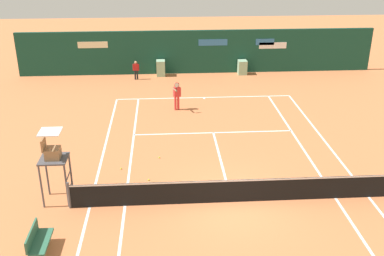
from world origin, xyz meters
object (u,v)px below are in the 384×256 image
at_px(ball_kid_right_post, 136,69).
at_px(tennis_ball_by_sideline, 121,169).
at_px(umpire_chair, 53,156).
at_px(tennis_ball_near_service_line, 149,180).
at_px(player_on_baseline, 177,94).
at_px(player_bench, 38,240).
at_px(tennis_ball_mid_court, 159,157).

height_order(ball_kid_right_post, tennis_ball_by_sideline, ball_kid_right_post).
height_order(umpire_chair, ball_kid_right_post, umpire_chair).
distance_m(tennis_ball_by_sideline, tennis_ball_near_service_line, 1.59).
bearing_deg(tennis_ball_by_sideline, player_on_baseline, 69.01).
xyz_separation_m(player_bench, ball_kid_right_post, (2.21, 18.21, 0.23)).
distance_m(player_bench, player_on_baseline, 13.17).
bearing_deg(tennis_ball_near_service_line, ball_kid_right_post, 94.70).
xyz_separation_m(umpire_chair, tennis_ball_mid_court, (3.80, 3.22, -1.84)).
bearing_deg(tennis_ball_mid_court, tennis_ball_by_sideline, -150.48).
bearing_deg(player_bench, tennis_ball_by_sideline, 158.25).
relative_size(player_on_baseline, tennis_ball_mid_court, 26.59).
bearing_deg(tennis_ball_by_sideline, ball_kid_right_post, 89.71).
bearing_deg(tennis_ball_mid_court, player_bench, -120.96).
xyz_separation_m(player_on_baseline, tennis_ball_near_service_line, (-1.44, -7.93, -0.92)).
xyz_separation_m(player_bench, tennis_ball_by_sideline, (2.15, 5.38, -0.47)).
xyz_separation_m(ball_kid_right_post, tennis_ball_mid_court, (1.57, -11.90, -0.71)).
relative_size(ball_kid_right_post, tennis_ball_mid_court, 18.91).
xyz_separation_m(tennis_ball_by_sideline, tennis_ball_mid_court, (1.64, 0.93, 0.00)).
bearing_deg(ball_kid_right_post, player_bench, 81.84).
xyz_separation_m(ball_kid_right_post, tennis_ball_by_sideline, (-0.07, -12.83, -0.71)).
relative_size(tennis_ball_by_sideline, tennis_ball_mid_court, 1.00).
bearing_deg(tennis_ball_by_sideline, umpire_chair, -133.36).
bearing_deg(ball_kid_right_post, tennis_ball_mid_court, 96.28).
bearing_deg(ball_kid_right_post, tennis_ball_near_service_line, 93.45).
distance_m(ball_kid_right_post, tennis_ball_mid_court, 12.03).
relative_size(player_bench, tennis_ball_near_service_line, 19.93).
bearing_deg(player_bench, ball_kid_right_post, 173.08).
bearing_deg(tennis_ball_mid_court, player_on_baseline, 80.42).
distance_m(player_bench, tennis_ball_mid_court, 7.37).
xyz_separation_m(player_on_baseline, tennis_ball_by_sideline, (-2.64, -6.88, -0.92)).
bearing_deg(tennis_ball_by_sideline, tennis_ball_mid_court, 29.52).
distance_m(umpire_chair, tennis_ball_by_sideline, 3.65).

